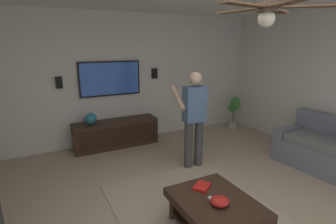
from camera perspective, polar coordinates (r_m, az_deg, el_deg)
name	(u,v)px	position (r m, az deg, el deg)	size (l,w,h in m)	color
wall_back_tv	(123,79)	(5.68, -9.83, 7.15)	(0.10, 6.43, 2.70)	silver
area_rug	(204,220)	(3.44, 7.86, -22.38)	(2.67, 1.87, 0.01)	tan
coffee_table	(215,208)	(3.14, 10.26, -20.00)	(1.00, 0.80, 0.40)	#332116
media_console	(116,133)	(5.53, -11.22, -4.61)	(0.45, 1.70, 0.55)	#332116
tv	(110,79)	(5.50, -12.50, 7.14)	(0.05, 1.25, 0.70)	black
person_standing	(194,114)	(4.37, 5.66, -0.51)	(0.56, 0.56, 1.64)	#3F3F3F
potted_plant_short	(235,106)	(6.65, 14.34, 1.19)	(0.33, 0.35, 0.83)	#B7B2A8
bowl	(220,201)	(2.99, 11.19, -18.54)	(0.20, 0.20, 0.09)	red
remote_white	(213,201)	(3.05, 9.78, -18.54)	(0.15, 0.04, 0.02)	white
book	(202,187)	(3.27, 7.43, -15.82)	(0.22, 0.16, 0.04)	red
vase_round	(91,119)	(5.31, -16.49, -1.37)	(0.22, 0.22, 0.22)	teal
wall_speaker_left	(154,73)	(5.84, -2.97, 8.40)	(0.06, 0.12, 0.22)	black
wall_speaker_right	(59,82)	(5.36, -22.68, 5.96)	(0.06, 0.12, 0.22)	black
ceiling_fan	(268,10)	(2.80, 21.05, 19.99)	(1.19, 1.17, 0.46)	#4C3828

